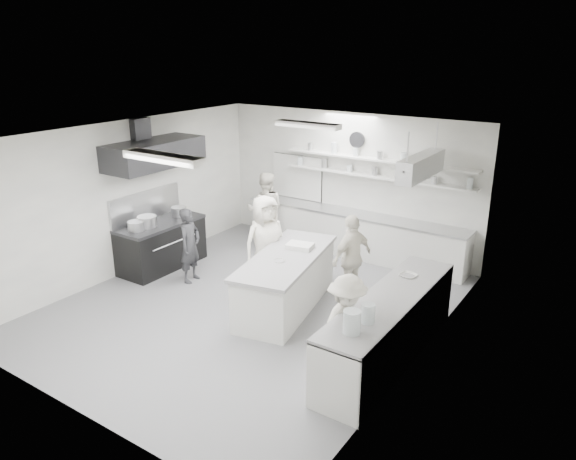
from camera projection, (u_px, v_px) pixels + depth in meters
The scene contains 27 objects.
floor at pixel (252, 306), 9.51m from camera, with size 6.00×7.00×0.02m, color gray.
ceiling at pixel (247, 134), 8.52m from camera, with size 6.00×7.00×0.02m, color white.
wall_back at pixel (348, 182), 11.77m from camera, with size 6.00×0.04×3.00m, color silver.
wall_front at pixel (65, 305), 6.27m from camera, with size 6.00×0.04×3.00m, color silver.
wall_left at pixel (128, 198), 10.60m from camera, with size 0.04×7.00×3.00m, color silver.
wall_right at pixel (423, 264), 7.44m from camera, with size 0.04×7.00×3.00m, color silver.
stove at pixel (162, 246), 11.04m from camera, with size 0.80×1.80×0.90m, color black.
exhaust_hood at pixel (154, 154), 10.42m from camera, with size 0.85×2.00×0.50m, color #2B2B2E.
back_counter at pixel (352, 234), 11.71m from camera, with size 5.00×0.60×0.92m, color silver.
shelf_lower at pixel (376, 176), 11.21m from camera, with size 4.20×0.26×0.04m, color silver.
shelf_upper at pixel (377, 160), 11.10m from camera, with size 4.20×0.26×0.04m, color silver.
pass_through_window at pixel (297, 177), 12.45m from camera, with size 1.30×0.04×1.00m, color black.
wall_clock at pixel (357, 140), 11.32m from camera, with size 0.32×0.32×0.05m, color white.
right_counter at pixel (389, 329), 7.81m from camera, with size 0.74×3.30×0.94m, color silver.
pot_rack at pixel (421, 166), 9.59m from camera, with size 0.30×1.60×0.40m, color #B7B8BA.
light_fixture_front at pixel (163, 158), 7.13m from camera, with size 1.30×0.25×0.10m, color silver.
light_fixture_rear at pixel (308, 125), 9.96m from camera, with size 1.30×0.25×0.10m, color silver.
prep_island at pixel (286, 283), 9.34m from camera, with size 0.92×2.46×0.91m, color silver.
stove_pot at pixel (147, 223), 10.60m from camera, with size 0.38×0.38×0.26m, color #B7B8BA.
cook_stove at pixel (190, 245), 10.30m from camera, with size 0.53×0.35×1.45m, color #2B2B2D.
cook_back at pixel (265, 210), 12.01m from camera, with size 0.83×0.65×1.71m, color white.
cook_island_left at pixel (265, 243), 9.96m from camera, with size 0.87×0.57×1.78m, color white.
cook_island_right at pixel (352, 257), 9.57m from camera, with size 0.92×0.38×1.57m, color white.
cook_right at pixel (346, 326), 7.35m from camera, with size 0.95×0.55×1.48m, color white.
bowl_island_a at pixel (297, 248), 9.56m from camera, with size 0.23×0.23×0.06m, color #B7B8BA.
bowl_island_b at pixel (279, 262), 8.96m from camera, with size 0.19×0.19×0.06m, color silver.
bowl_right at pixel (408, 276), 8.34m from camera, with size 0.26×0.26×0.06m, color silver.
Camera 1 is at (5.29, -6.75, 4.38)m, focal length 33.84 mm.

